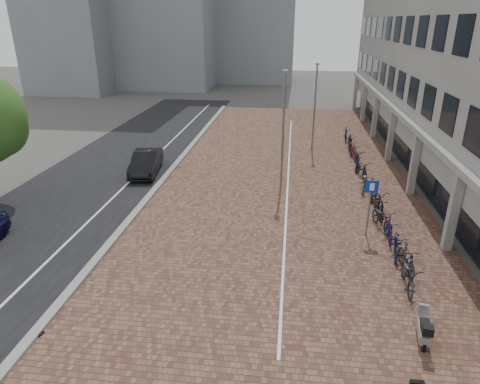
# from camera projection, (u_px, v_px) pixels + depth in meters

# --- Properties ---
(ground) EXTENTS (140.00, 140.00, 0.00)m
(ground) POSITION_uv_depth(u_px,v_px,m) (219.00, 291.00, 14.65)
(ground) COLOR #474442
(ground) RESTS_ON ground
(plaza_brick) EXTENTS (14.50, 42.00, 0.04)m
(plaza_brick) POSITION_uv_depth(u_px,v_px,m) (285.00, 176.00, 25.43)
(plaza_brick) COLOR brown
(plaza_brick) RESTS_ON ground
(street_asphalt) EXTENTS (8.00, 50.00, 0.03)m
(street_asphalt) POSITION_uv_depth(u_px,v_px,m) (112.00, 169.00, 26.69)
(street_asphalt) COLOR black
(street_asphalt) RESTS_ON ground
(curb) EXTENTS (0.35, 42.00, 0.14)m
(curb) POSITION_uv_depth(u_px,v_px,m) (171.00, 170.00, 26.22)
(curb) COLOR gray
(curb) RESTS_ON ground
(lane_line) EXTENTS (0.12, 44.00, 0.00)m
(lane_line) POSITION_uv_depth(u_px,v_px,m) (142.00, 170.00, 26.46)
(lane_line) COLOR white
(lane_line) RESTS_ON street_asphalt
(parking_line) EXTENTS (0.10, 30.00, 0.00)m
(parking_line) POSITION_uv_depth(u_px,v_px,m) (288.00, 176.00, 25.40)
(parking_line) COLOR white
(parking_line) RESTS_ON plaza_brick
(office_building) EXTENTS (8.40, 40.00, 15.00)m
(office_building) POSITION_uv_depth(u_px,v_px,m) (480.00, 26.00, 24.64)
(office_building) COLOR #9B9B96
(office_building) RESTS_ON ground
(car_dark) EXTENTS (2.02, 4.35, 1.38)m
(car_dark) POSITION_uv_depth(u_px,v_px,m) (146.00, 162.00, 25.69)
(car_dark) COLOR black
(car_dark) RESTS_ON ground
(shoes) EXTENTS (0.37, 0.33, 0.08)m
(shoes) POSITION_uv_depth(u_px,v_px,m) (37.00, 336.00, 12.53)
(shoes) COLOR black
(shoes) RESTS_ON ground
(scooter_front) EXTENTS (0.64, 1.41, 0.94)m
(scooter_front) POSITION_uv_depth(u_px,v_px,m) (424.00, 327.00, 12.25)
(scooter_front) COLOR #9E9FA3
(scooter_front) RESTS_ON ground
(parking_sign) EXTENTS (0.54, 0.10, 2.59)m
(parking_sign) POSITION_uv_depth(u_px,v_px,m) (370.00, 199.00, 17.75)
(parking_sign) COLOR slate
(parking_sign) RESTS_ON ground
(lamp_near) EXTENTS (0.12, 0.12, 6.34)m
(lamp_near) POSITION_uv_depth(u_px,v_px,m) (283.00, 132.00, 22.60)
(lamp_near) COLOR slate
(lamp_near) RESTS_ON ground
(lamp_far) EXTENTS (0.12, 0.12, 6.02)m
(lamp_far) POSITION_uv_depth(u_px,v_px,m) (314.00, 108.00, 29.53)
(lamp_far) COLOR gray
(lamp_far) RESTS_ON ground
(bike_row) EXTENTS (1.34, 21.44, 1.05)m
(bike_row) POSITION_uv_depth(u_px,v_px,m) (367.00, 179.00, 23.47)
(bike_row) COLOR #222228
(bike_row) RESTS_ON ground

